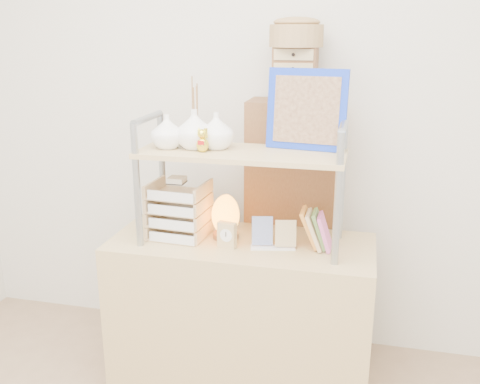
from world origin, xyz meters
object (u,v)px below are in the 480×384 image
(desk, at_px, (241,314))
(letter_tray, at_px, (178,213))
(cabinet, at_px, (291,232))
(salt_lamp, at_px, (226,216))

(desk, xyz_separation_m, letter_tray, (-0.30, -0.01, 0.49))
(cabinet, bearing_deg, letter_tray, -141.62)
(letter_tray, bearing_deg, cabinet, 38.86)
(letter_tray, relative_size, salt_lamp, 1.39)
(desk, xyz_separation_m, salt_lamp, (-0.08, 0.03, 0.48))
(desk, bearing_deg, letter_tray, -177.69)
(desk, distance_m, salt_lamp, 0.49)
(cabinet, distance_m, salt_lamp, 0.47)
(cabinet, bearing_deg, salt_lamp, -127.50)
(desk, relative_size, salt_lamp, 5.74)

